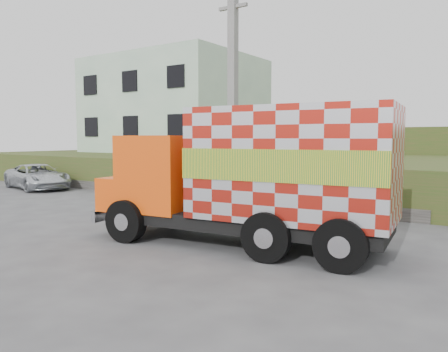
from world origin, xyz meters
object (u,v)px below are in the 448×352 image
Objects in this scene: cow at (116,195)px; pedestrian at (318,137)px; cargo_truck at (253,176)px; suv at (38,177)px; utility_pole at (233,93)px.

pedestrian is (4.56, 5.59, 1.85)m from cow.
cargo_truck reaches higher than suv.
suv is (-9.92, -1.74, -3.49)m from utility_pole.
cow is at bearing -111.72° from utility_pole.
cargo_truck is 6.98m from pedestrian.
suv is (-14.04, 3.75, -0.98)m from cargo_truck.
pedestrian is (2.86, 1.33, -1.63)m from utility_pole.
suv is 2.24× the size of pedestrian.
suv is at bearing -170.08° from utility_pole.
cow is at bearing 161.55° from cargo_truck.
cargo_truck is (4.12, -5.48, -2.50)m from utility_pole.
utility_pole reaches higher than suv.
cargo_truck is at bearing -53.09° from utility_pole.
pedestrian is (-1.26, 6.81, 0.87)m from cargo_truck.
pedestrian is at bearing -63.71° from suv.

